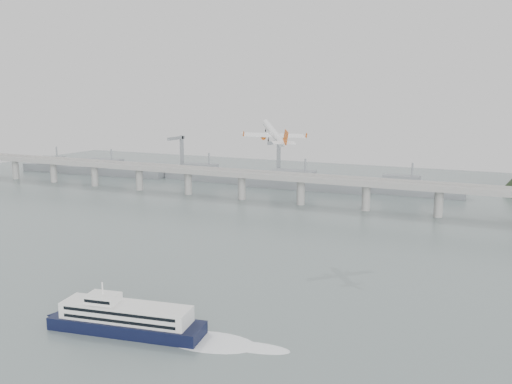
% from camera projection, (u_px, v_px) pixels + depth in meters
% --- Properties ---
extents(ground, '(900.00, 900.00, 0.00)m').
position_uv_depth(ground, '(199.00, 300.00, 221.34)').
color(ground, slate).
rests_on(ground, ground).
extents(bridge, '(800.00, 22.00, 23.90)m').
position_uv_depth(bridge, '(338.00, 184.00, 397.01)').
color(bridge, gray).
rests_on(bridge, ground).
extents(distant_fleet, '(453.00, 60.90, 40.00)m').
position_uv_depth(distant_fleet, '(202.00, 175.00, 521.13)').
color(distant_fleet, slate).
rests_on(distant_fleet, ground).
extents(ferry, '(92.38, 27.00, 17.49)m').
position_uv_depth(ferry, '(126.00, 319.00, 191.69)').
color(ferry, black).
rests_on(ferry, ground).
extents(airliner, '(29.82, 31.26, 15.14)m').
position_uv_depth(airliner, '(274.00, 134.00, 281.84)').
color(airliner, white).
rests_on(airliner, ground).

